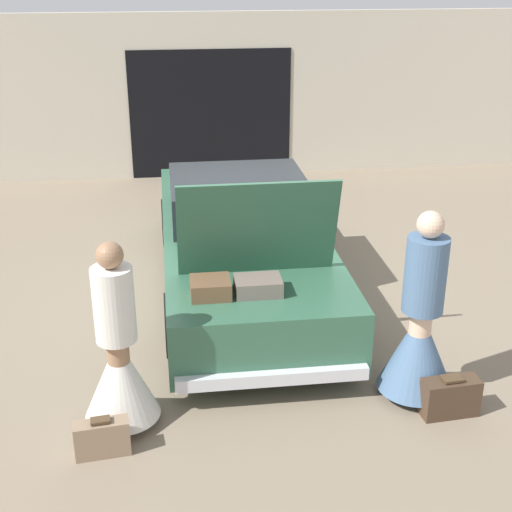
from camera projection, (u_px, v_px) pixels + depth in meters
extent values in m
plane|color=#7F705B|center=(242.00, 287.00, 8.51)|extent=(40.00, 40.00, 0.00)
cube|color=beige|center=(210.00, 96.00, 12.35)|extent=(12.00, 0.12, 2.80)
cube|color=black|center=(211.00, 114.00, 12.40)|extent=(2.80, 0.02, 2.20)
cube|color=#336047|center=(241.00, 249.00, 8.32)|extent=(1.79, 4.78, 0.63)
cube|color=#1E2328|center=(238.00, 197.00, 8.37)|extent=(1.57, 1.53, 0.46)
cylinder|color=black|center=(169.00, 223.00, 9.64)|extent=(0.18, 0.64, 0.64)
cylinder|color=black|center=(289.00, 217.00, 9.84)|extent=(0.18, 0.64, 0.64)
cylinder|color=black|center=(174.00, 325.00, 6.98)|extent=(0.18, 0.64, 0.64)
cylinder|color=black|center=(338.00, 315.00, 7.18)|extent=(0.18, 0.64, 0.64)
cube|color=silver|center=(273.00, 378.00, 6.19)|extent=(1.70, 0.10, 0.12)
cube|color=#336047|center=(258.00, 229.00, 6.69)|extent=(1.52, 0.29, 0.98)
cube|color=brown|center=(211.00, 288.00, 6.44)|extent=(0.36, 0.33, 0.16)
cube|color=#75665B|center=(258.00, 286.00, 6.49)|extent=(0.43, 0.31, 0.15)
cylinder|color=#997051|center=(121.00, 382.00, 5.92)|extent=(0.18, 0.18, 0.80)
cone|color=silver|center=(120.00, 377.00, 5.90)|extent=(0.63, 0.63, 0.72)
cylinder|color=silver|center=(114.00, 305.00, 5.64)|extent=(0.33, 0.33, 0.63)
sphere|color=#997051|center=(110.00, 255.00, 5.47)|extent=(0.22, 0.22, 0.22)
cylinder|color=beige|center=(417.00, 353.00, 6.29)|extent=(0.20, 0.20, 0.85)
cone|color=slate|center=(418.00, 349.00, 6.27)|extent=(0.68, 0.68, 0.77)
cylinder|color=slate|center=(425.00, 275.00, 5.99)|extent=(0.36, 0.36, 0.67)
sphere|color=beige|center=(431.00, 225.00, 5.81)|extent=(0.23, 0.23, 0.23)
cube|color=#8C7259|center=(102.00, 438.00, 5.62)|extent=(0.45, 0.20, 0.30)
cube|color=#4C3823|center=(100.00, 420.00, 5.56)|extent=(0.16, 0.11, 0.02)
cube|color=#473323|center=(450.00, 397.00, 6.11)|extent=(0.51, 0.24, 0.34)
cube|color=#4C3823|center=(452.00, 378.00, 6.04)|extent=(0.18, 0.13, 0.02)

